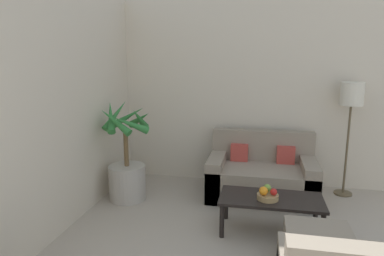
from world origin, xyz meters
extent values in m
cube|color=beige|center=(0.00, 6.02, 1.35)|extent=(7.81, 0.06, 2.70)
cylinder|color=#ADA393|center=(-2.76, 5.00, 0.23)|extent=(0.48, 0.48, 0.46)
cylinder|color=brown|center=(-2.76, 5.00, 0.71)|extent=(0.06, 0.06, 0.49)
cone|color=#2D7533|center=(-2.56, 5.00, 1.10)|extent=(0.10, 0.45, 0.36)
cone|color=#2D7533|center=(-2.62, 5.17, 1.06)|extent=(0.44, 0.38, 0.30)
cone|color=#2D7533|center=(-2.81, 5.20, 1.08)|extent=(0.48, 0.20, 0.33)
cone|color=#2D7533|center=(-2.92, 5.08, 1.12)|extent=(0.28, 0.43, 0.40)
cone|color=#2D7533|center=(-2.92, 4.92, 1.13)|extent=(0.27, 0.42, 0.41)
cone|color=#2D7533|center=(-2.80, 4.80, 1.09)|extent=(0.47, 0.20, 0.35)
cone|color=#2D7533|center=(-2.62, 4.83, 1.06)|extent=(0.44, 0.38, 0.30)
cube|color=gray|center=(-1.01, 5.42, 0.21)|extent=(1.41, 0.86, 0.42)
cube|color=gray|center=(-1.01, 5.77, 0.64)|extent=(1.41, 0.16, 0.42)
cube|color=gray|center=(-1.62, 5.42, 0.27)|extent=(0.20, 0.86, 0.54)
cube|color=gray|center=(-0.41, 5.42, 0.27)|extent=(0.20, 0.86, 0.54)
cube|color=#B23D33|center=(-1.33, 5.65, 0.54)|extent=(0.24, 0.12, 0.24)
cube|color=#B23D33|center=(-0.70, 5.65, 0.54)|extent=(0.24, 0.12, 0.24)
cylinder|color=brown|center=(0.10, 5.74, 0.01)|extent=(0.24, 0.24, 0.03)
cylinder|color=brown|center=(0.10, 5.74, 0.63)|extent=(0.03, 0.03, 1.22)
cylinder|color=beige|center=(0.10, 5.74, 1.39)|extent=(0.29, 0.29, 0.30)
cylinder|color=black|center=(-1.41, 4.25, 0.18)|extent=(0.05, 0.05, 0.36)
cylinder|color=black|center=(-0.41, 4.25, 0.18)|extent=(0.05, 0.05, 0.36)
cylinder|color=black|center=(-1.41, 4.69, 0.18)|extent=(0.05, 0.05, 0.36)
cylinder|color=black|center=(-0.41, 4.69, 0.18)|extent=(0.05, 0.05, 0.36)
cube|color=black|center=(-0.91, 4.47, 0.38)|extent=(1.09, 0.53, 0.03)
cylinder|color=#997A4C|center=(-0.95, 4.41, 0.42)|extent=(0.22, 0.22, 0.06)
sphere|color=red|center=(-0.89, 4.39, 0.49)|extent=(0.07, 0.07, 0.07)
sphere|color=olive|center=(-0.96, 4.48, 0.49)|extent=(0.08, 0.08, 0.08)
sphere|color=orange|center=(-1.00, 4.38, 0.50)|extent=(0.09, 0.09, 0.09)
cube|color=gray|center=(-0.51, 3.88, 0.18)|extent=(0.57, 0.51, 0.37)
camera|label=1|loc=(-1.06, 0.95, 1.85)|focal=32.00mm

